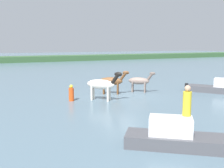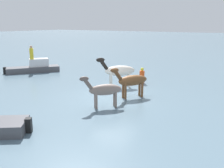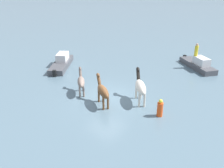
# 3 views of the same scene
# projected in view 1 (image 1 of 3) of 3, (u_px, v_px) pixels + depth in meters

# --- Properties ---
(ground_plane) EXTENTS (207.68, 207.68, 0.00)m
(ground_plane) POSITION_uv_depth(u_px,v_px,m) (123.00, 96.00, 20.30)
(ground_plane) COLOR slate
(distant_shoreline) EXTENTS (186.91, 6.00, 2.40)m
(distant_shoreline) POSITION_uv_depth(u_px,v_px,m) (30.00, 62.00, 58.91)
(distant_shoreline) COLOR #355A33
(distant_shoreline) RESTS_ON ground_plane
(horse_dun_straggler) EXTENTS (2.18, 1.61, 1.84)m
(horse_dun_straggler) POSITION_uv_depth(u_px,v_px,m) (112.00, 81.00, 20.79)
(horse_dun_straggler) COLOR brown
(horse_dun_straggler) RESTS_ON ground_plane
(horse_chestnut_trailing) EXTENTS (1.84, 1.73, 1.70)m
(horse_chestnut_trailing) POSITION_uv_depth(u_px,v_px,m) (140.00, 81.00, 21.52)
(horse_chestnut_trailing) COLOR gray
(horse_chestnut_trailing) RESTS_ON ground_plane
(horse_gray_outer) EXTENTS (2.08, 2.23, 2.05)m
(horse_gray_outer) POSITION_uv_depth(u_px,v_px,m) (102.00, 85.00, 18.36)
(horse_gray_outer) COLOR silver
(horse_gray_outer) RESTS_ON ground_plane
(boat_motor_center) EXTENTS (4.31, 3.71, 1.33)m
(boat_motor_center) POSITION_uv_depth(u_px,v_px,m) (182.00, 140.00, 10.07)
(boat_motor_center) COLOR #4C4C51
(boat_motor_center) RESTS_ON ground_plane
(boat_tender_starboard) EXTENTS (3.92, 4.68, 1.34)m
(boat_tender_starboard) POSITION_uv_depth(u_px,v_px,m) (219.00, 89.00, 21.43)
(boat_tender_starboard) COLOR #4C4C51
(boat_tender_starboard) RESTS_ON ground_plane
(person_watcher_seated) EXTENTS (0.32, 0.32, 1.19)m
(person_watcher_seated) POSITION_uv_depth(u_px,v_px,m) (187.00, 102.00, 10.11)
(person_watcher_seated) COLOR yellow
(person_watcher_seated) RESTS_ON boat_motor_center
(buoy_channel_marker) EXTENTS (0.36, 0.36, 1.14)m
(buoy_channel_marker) POSITION_uv_depth(u_px,v_px,m) (71.00, 94.00, 18.35)
(buoy_channel_marker) COLOR #E54C19
(buoy_channel_marker) RESTS_ON ground_plane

